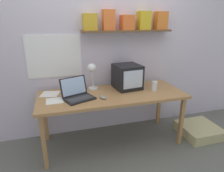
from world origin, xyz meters
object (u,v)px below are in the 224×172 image
object	(u,v)px
crt_monitor	(127,77)
desk_lamp	(92,72)
loose_paper_near_laptop	(50,94)
computer_mouse	(103,97)
floor_cushion	(199,130)
open_notebook	(55,101)
laptop	(77,93)
juice_glass	(154,86)
corner_desk	(112,97)

from	to	relation	value
crt_monitor	desk_lamp	size ratio (longest dim) A/B	1.03
loose_paper_near_laptop	computer_mouse	bearing A→B (deg)	-27.66
floor_cushion	open_notebook	bearing A→B (deg)	175.97
laptop	floor_cushion	distance (m)	1.84
laptop	juice_glass	xyz separation A→B (m)	(1.01, -0.02, -0.00)
loose_paper_near_laptop	open_notebook	world-z (taller)	same
laptop	open_notebook	size ratio (longest dim) A/B	2.13
laptop	desk_lamp	bearing A→B (deg)	21.86
loose_paper_near_laptop	crt_monitor	bearing A→B (deg)	-2.50
crt_monitor	laptop	size ratio (longest dim) A/B	0.91
desk_lamp	juice_glass	world-z (taller)	desk_lamp
juice_glass	floor_cushion	distance (m)	0.99
desk_lamp	floor_cushion	world-z (taller)	desk_lamp
desk_lamp	juice_glass	distance (m)	0.83
corner_desk	computer_mouse	bearing A→B (deg)	-139.19
crt_monitor	computer_mouse	xyz separation A→B (m)	(-0.40, -0.27, -0.14)
desk_lamp	loose_paper_near_laptop	distance (m)	0.60
open_notebook	crt_monitor	bearing A→B (deg)	11.31
crt_monitor	open_notebook	bearing A→B (deg)	-175.19
computer_mouse	juice_glass	bearing A→B (deg)	6.51
corner_desk	computer_mouse	distance (m)	0.21
computer_mouse	desk_lamp	bearing A→B (deg)	101.52
corner_desk	laptop	size ratio (longest dim) A/B	4.43
corner_desk	crt_monitor	distance (m)	0.36
corner_desk	open_notebook	size ratio (longest dim) A/B	9.44
open_notebook	floor_cushion	world-z (taller)	open_notebook
crt_monitor	juice_glass	world-z (taller)	crt_monitor
corner_desk	computer_mouse	world-z (taller)	computer_mouse
desk_lamp	juice_glass	xyz separation A→B (m)	(0.78, -0.23, -0.20)
crt_monitor	laptop	distance (m)	0.72
desk_lamp	open_notebook	xyz separation A→B (m)	(-0.49, -0.23, -0.25)
desk_lamp	floor_cushion	size ratio (longest dim) A/B	0.70
juice_glass	open_notebook	xyz separation A→B (m)	(-1.27, 0.00, -0.05)
floor_cushion	computer_mouse	bearing A→B (deg)	177.73
laptop	desk_lamp	world-z (taller)	desk_lamp
juice_glass	loose_paper_near_laptop	distance (m)	1.34
corner_desk	loose_paper_near_laptop	size ratio (longest dim) A/B	7.10
desk_lamp	juice_glass	bearing A→B (deg)	0.01
laptop	juice_glass	world-z (taller)	laptop
computer_mouse	loose_paper_near_laptop	distance (m)	0.68
crt_monitor	floor_cushion	bearing A→B (deg)	-24.64
desk_lamp	loose_paper_near_laptop	world-z (taller)	desk_lamp
desk_lamp	open_notebook	bearing A→B (deg)	-137.88
crt_monitor	juice_glass	xyz separation A→B (m)	(0.31, -0.19, -0.10)
laptop	crt_monitor	bearing A→B (deg)	-7.27
juice_glass	loose_paper_near_laptop	xyz separation A→B (m)	(-1.32, 0.24, -0.05)
computer_mouse	open_notebook	xyz separation A→B (m)	(-0.55, 0.08, -0.01)
juice_glass	computer_mouse	distance (m)	0.72
open_notebook	loose_paper_near_laptop	bearing A→B (deg)	102.49
floor_cushion	crt_monitor	bearing A→B (deg)	161.87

